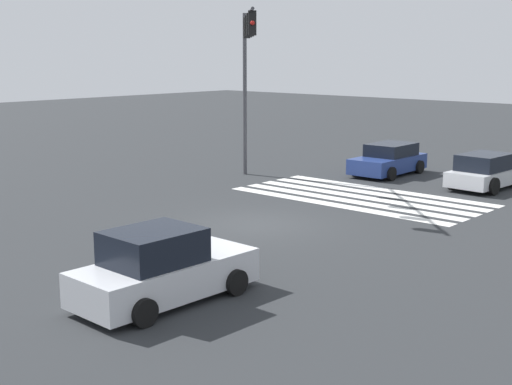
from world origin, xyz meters
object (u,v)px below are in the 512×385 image
car_0 (389,160)px  car_2 (162,269)px  car_1 (487,172)px  traffic_signal_mast (247,53)px

car_0 → car_2: 19.03m
car_1 → car_2: car_2 is taller
traffic_signal_mast → car_0: 8.57m
traffic_signal_mast → car_0: bearing=110.1°
car_1 → car_2: (-0.51, 18.02, 0.06)m
car_1 → car_2: 18.03m
car_0 → car_1: bearing=86.0°
car_0 → car_2: size_ratio=0.96×
car_0 → traffic_signal_mast: bearing=-26.0°
car_0 → car_2: (-5.36, 18.26, 0.09)m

